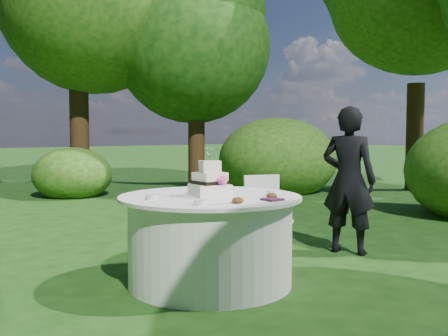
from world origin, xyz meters
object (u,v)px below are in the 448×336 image
at_px(napkins, 272,199).
at_px(cake, 210,182).
at_px(table, 210,240).
at_px(chair, 265,211).
at_px(guest, 349,180).

relative_size(napkins, cake, 0.33).
distance_m(table, chair, 0.98).
bearing_deg(cake, napkins, -68.37).
relative_size(guest, cake, 3.78).
xyz_separation_m(napkins, chair, (0.70, 0.88, -0.26)).
height_order(guest, chair, guest).
distance_m(cake, chair, 1.04).
bearing_deg(chair, napkins, -128.44).
distance_m(napkins, guest, 1.77).
height_order(table, chair, chair).
xyz_separation_m(napkins, cake, (-0.22, 0.55, 0.10)).
xyz_separation_m(table, chair, (0.91, 0.32, 0.13)).
height_order(napkins, table, napkins).
relative_size(napkins, table, 0.09).
xyz_separation_m(guest, table, (-1.87, -0.06, -0.41)).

